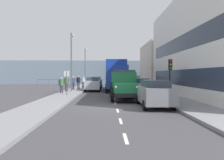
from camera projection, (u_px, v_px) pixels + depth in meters
ground_plane at (113, 95)px, 20.23m from camera, size 80.00×80.00×0.00m
sidewalk_left at (158, 94)px, 20.34m from camera, size 2.54×37.62×0.15m
sidewalk_right at (68, 94)px, 20.12m from camera, size 2.54×37.62×0.15m
road_centreline_markings at (113, 96)px, 19.25m from camera, size 0.12×32.18×0.01m
building_terrace at (209, 47)px, 18.35m from camera, size 6.02×18.73×9.34m
building_far_block at (162, 65)px, 33.99m from camera, size 6.01×10.22×7.27m
sea_horizon at (110, 72)px, 41.96m from camera, size 80.00×0.80×5.00m
seawall_railing at (110, 80)px, 38.41m from camera, size 28.08×0.08×1.20m
truck_vintage_green at (124, 85)px, 16.12m from camera, size 2.17×5.64×2.43m
lorry_cargo_blue at (116, 74)px, 24.91m from camera, size 2.58×8.20×3.87m
car_grey_kerbside_near at (154, 93)px, 12.56m from camera, size 1.85×3.96×1.72m
car_white_kerbside_1 at (139, 87)px, 18.45m from camera, size 1.79×4.09×1.72m
car_maroon_kerbside_2 at (132, 84)px, 23.93m from camera, size 1.78×4.21×1.72m
car_silver_oppositeside_0 at (93, 84)px, 24.91m from camera, size 1.90×4.21×1.72m
car_teal_oppositeside_1 at (96, 82)px, 30.74m from camera, size 1.97×4.68×1.72m
pedestrian_in_dark_coat at (61, 84)px, 20.34m from camera, size 0.53×0.34×1.65m
pedestrian_near_railing at (66, 82)px, 22.47m from camera, size 0.53×0.34×1.79m
pedestrian_couple_b at (73, 82)px, 24.89m from camera, size 0.53×0.34×1.69m
pedestrian_with_bag at (78, 81)px, 26.47m from camera, size 0.53×0.34×1.76m
pedestrian_by_lamp at (83, 81)px, 29.03m from camera, size 0.53×0.34×1.67m
traffic_light_near at (170, 70)px, 16.72m from camera, size 0.28×0.41×3.20m
lamp_post_promenade at (72, 57)px, 22.97m from camera, size 0.32×1.14×6.73m
lamp_post_far at (85, 63)px, 34.49m from camera, size 0.32×1.14×6.55m
street_sign at (67, 79)px, 18.45m from camera, size 0.50×0.07×2.25m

